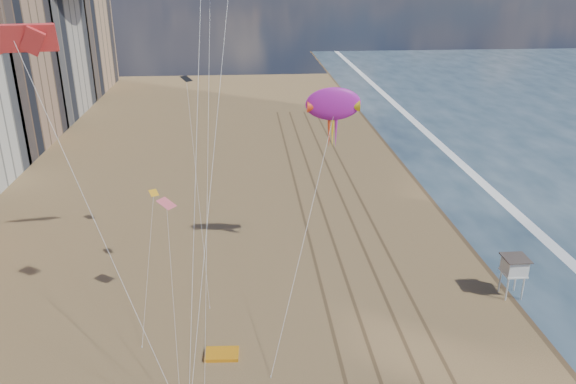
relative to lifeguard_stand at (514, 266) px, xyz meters
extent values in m
plane|color=#42301E|center=(4.23, 15.83, -2.86)|extent=(260.00, 260.00, 0.00)
plane|color=white|center=(8.43, 15.83, -2.86)|extent=(260.00, 260.00, 0.00)
cube|color=brown|center=(-15.97, 5.83, -2.85)|extent=(0.28, 120.00, 0.01)
cube|color=brown|center=(-13.57, 5.83, -2.85)|extent=(0.28, 120.00, 0.01)
cube|color=brown|center=(-10.77, 5.83, -2.85)|extent=(0.28, 120.00, 0.01)
cube|color=brown|center=(-8.57, 5.83, -2.85)|extent=(0.28, 120.00, 0.01)
cube|color=#BCB2A3|center=(-60.27, 67.83, 8.14)|extent=(15.00, 22.00, 22.00)
cube|color=tan|center=(-60.77, 89.83, 10.14)|extent=(16.00, 24.00, 26.00)
cylinder|color=white|center=(-0.69, -0.69, -1.83)|extent=(0.14, 0.14, 2.06)
cylinder|color=white|center=(0.69, -0.69, -1.83)|extent=(0.14, 0.14, 2.06)
cylinder|color=white|center=(-0.69, 0.69, -1.83)|extent=(0.14, 0.14, 2.06)
cylinder|color=white|center=(0.69, 0.69, -1.83)|extent=(0.14, 0.14, 2.06)
cube|color=white|center=(0.00, 0.00, -0.63)|extent=(1.83, 1.83, 0.14)
cube|color=white|center=(0.00, 0.00, 0.05)|extent=(1.71, 1.71, 1.26)
cube|color=#473D38|center=(0.00, 0.00, 0.79)|extent=(2.06, 2.06, 0.11)
cube|color=orange|center=(-24.46, -6.08, -2.72)|extent=(2.50, 1.66, 0.28)
ellipsoid|color=#AF1BA6|center=(-14.53, 8.09, 12.27)|extent=(4.70, 0.88, 2.79)
cone|color=red|center=(-16.20, 8.09, 12.06)|extent=(1.26, 1.05, 1.05)
cone|color=yellow|center=(-12.85, 8.09, 12.06)|extent=(1.26, 1.05, 1.05)
cylinder|color=silver|center=(-17.78, -0.31, 4.18)|extent=(0.03, 0.03, 22.87)
cube|color=red|center=(-36.62, -2.36, 19.28)|extent=(5.30, 1.75, 1.80)
plane|color=#F3A719|center=(-30.53, 7.12, 4.79)|extent=(1.20, 1.17, 0.34)
plane|color=black|center=(-27.35, 10.76, 14.15)|extent=(1.38, 1.37, 0.37)
plane|color=#E15766|center=(-28.56, 0.97, 6.34)|extent=(1.78, 1.80, 0.53)
camera|label=1|loc=(-22.34, -39.69, 23.60)|focal=35.00mm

